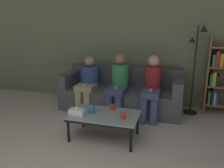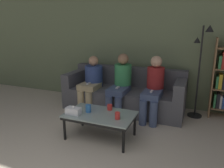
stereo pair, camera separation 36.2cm
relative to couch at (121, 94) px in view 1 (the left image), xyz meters
name	(u,v)px [view 1 (the left image)]	position (x,y,z in m)	size (l,w,h in m)	color
wall_back	(128,43)	(0.00, 0.51, 0.99)	(12.00, 0.06, 2.60)	#707F5B
couch	(121,94)	(0.00, 0.00, 0.00)	(2.36, 0.87, 0.83)	#515156
coffee_table	(104,117)	(0.06, -1.28, 0.04)	(1.02, 0.63, 0.39)	#8C9E99
cup_near_left	(92,109)	(-0.13, -1.29, 0.14)	(0.08, 0.08, 0.12)	#3372BF
cup_near_right	(113,107)	(0.13, -1.08, 0.12)	(0.08, 0.08, 0.09)	red
cup_far_center	(123,115)	(0.37, -1.36, 0.13)	(0.07, 0.07, 0.10)	red
tissue_box	(77,112)	(-0.30, -1.44, 0.13)	(0.22, 0.12, 0.13)	white
standing_lamp	(196,61)	(1.38, 0.14, 0.71)	(0.31, 0.26, 1.67)	black
seated_person_left_end	(88,81)	(-0.63, -0.20, 0.27)	(0.36, 0.65, 1.07)	tan
seated_person_mid_left	(119,82)	(0.00, -0.22, 0.30)	(0.33, 0.72, 1.15)	#47567A
seated_person_mid_right	(152,85)	(0.63, -0.23, 0.29)	(0.31, 0.72, 1.13)	#47567A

